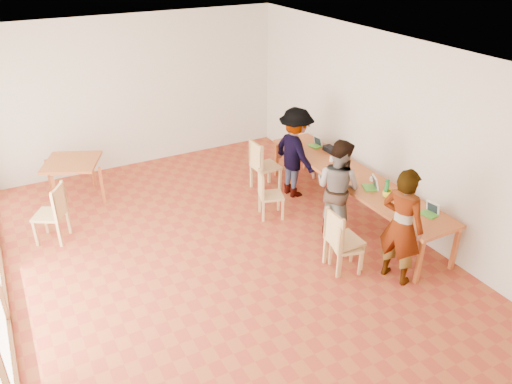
{
  "coord_description": "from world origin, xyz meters",
  "views": [
    {
      "loc": [
        -2.43,
        -5.65,
        4.39
      ],
      "look_at": [
        0.49,
        -0.18,
        1.1
      ],
      "focal_mm": 35.0,
      "sensor_mm": 36.0,
      "label": 1
    }
  ],
  "objects": [
    {
      "name": "ceiling",
      "position": [
        0.0,
        0.0,
        3.02
      ],
      "size": [
        6.0,
        8.0,
        0.04
      ],
      "primitive_type": "cube",
      "color": "white",
      "rests_on": "wall_back"
    },
    {
      "name": "person_far",
      "position": [
        2.05,
        1.27,
        0.83
      ],
      "size": [
        0.69,
        1.11,
        1.66
      ],
      "primitive_type": "imported",
      "rotation": [
        0.0,
        0.0,
        1.64
      ],
      "color": "gray",
      "rests_on": "ground"
    },
    {
      "name": "communal_table",
      "position": [
        2.5,
        0.16,
        0.7
      ],
      "size": [
        0.8,
        4.0,
        0.75
      ],
      "color": "#B55A28",
      "rests_on": "ground"
    },
    {
      "name": "wall_right",
      "position": [
        3.0,
        0.0,
        1.5
      ],
      "size": [
        0.1,
        8.0,
        3.0
      ],
      "primitive_type": "cube",
      "color": "beige",
      "rests_on": "ground"
    },
    {
      "name": "wall_front",
      "position": [
        0.0,
        -4.0,
        1.5
      ],
      "size": [
        6.0,
        0.1,
        3.0
      ],
      "primitive_type": "cube",
      "color": "beige",
      "rests_on": "ground"
    },
    {
      "name": "wall_back",
      "position": [
        0.0,
        4.0,
        1.5
      ],
      "size": [
        6.0,
        0.1,
        3.0
      ],
      "primitive_type": "cube",
      "color": "beige",
      "rests_on": "ground"
    },
    {
      "name": "green_bottle",
      "position": [
        2.48,
        -0.66,
        0.89
      ],
      "size": [
        0.07,
        0.07,
        0.28
      ],
      "primitive_type": "cylinder",
      "color": "#1C7A32",
      "rests_on": "communal_table"
    },
    {
      "name": "black_pouch",
      "position": [
        2.75,
        1.18,
        0.8
      ],
      "size": [
        0.16,
        0.26,
        0.09
      ],
      "primitive_type": "cube",
      "color": "black",
      "rests_on": "communal_table"
    },
    {
      "name": "chair_spare",
      "position": [
        -2.04,
        1.7,
        0.58
      ],
      "size": [
        0.6,
        0.6,
        0.5
      ],
      "rotation": [
        0.0,
        0.0,
        2.6
      ],
      "color": "#D9B46C",
      "rests_on": "ground"
    },
    {
      "name": "ground",
      "position": [
        0.0,
        0.0,
        0.0
      ],
      "size": [
        8.0,
        8.0,
        0.0
      ],
      "primitive_type": "plane",
      "color": "#A14A27",
      "rests_on": "ground"
    },
    {
      "name": "side_table",
      "position": [
        -1.53,
        2.97,
        0.67
      ],
      "size": [
        0.9,
        0.9,
        0.75
      ],
      "rotation": [
        0.0,
        0.0,
        -0.42
      ],
      "color": "#B55A28",
      "rests_on": "ground"
    },
    {
      "name": "condiment_cup",
      "position": [
        2.65,
        -0.13,
        0.78
      ],
      "size": [
        0.08,
        0.08,
        0.06
      ],
      "primitive_type": "cylinder",
      "color": "white",
      "rests_on": "communal_table"
    },
    {
      "name": "laptop_mid",
      "position": [
        2.47,
        -0.35,
        0.81
      ],
      "size": [
        0.29,
        0.31,
        0.21
      ],
      "rotation": [
        0.0,
        0.0,
        -0.41
      ],
      "color": "green",
      "rests_on": "communal_table"
    },
    {
      "name": "chair_empty",
      "position": [
        1.58,
        1.68,
        0.6
      ],
      "size": [
        0.47,
        0.47,
        0.52
      ],
      "rotation": [
        0.0,
        0.0,
        0.03
      ],
      "color": "#D9B46C",
      "rests_on": "ground"
    },
    {
      "name": "person_mid",
      "position": [
        1.94,
        -0.16,
        0.8
      ],
      "size": [
        0.83,
        0.93,
        1.6
      ],
      "primitive_type": "imported",
      "rotation": [
        0.0,
        0.0,
        1.9
      ],
      "color": "gray",
      "rests_on": "ground"
    },
    {
      "name": "person_near",
      "position": [
        1.97,
        -1.54,
        0.85
      ],
      "size": [
        0.57,
        0.71,
        1.7
      ],
      "primitive_type": "imported",
      "rotation": [
        0.0,
        0.0,
        1.87
      ],
      "color": "gray",
      "rests_on": "ground"
    },
    {
      "name": "pink_phone",
      "position": [
        2.34,
        -1.02,
        0.76
      ],
      "size": [
        0.05,
        0.1,
        0.01
      ],
      "primitive_type": "cube",
      "color": "#BF2F77",
      "rests_on": "communal_table"
    },
    {
      "name": "laptop_far",
      "position": [
        2.67,
        1.5,
        0.8
      ],
      "size": [
        0.23,
        0.25,
        0.19
      ],
      "rotation": [
        0.0,
        0.0,
        0.15
      ],
      "color": "green",
      "rests_on": "communal_table"
    },
    {
      "name": "clear_glass",
      "position": [
        2.51,
        0.8,
        0.8
      ],
      "size": [
        0.07,
        0.07,
        0.09
      ],
      "primitive_type": "cylinder",
      "color": "silver",
      "rests_on": "communal_table"
    },
    {
      "name": "chair_mid",
      "position": [
        1.38,
        -1.04,
        0.5
      ],
      "size": [
        0.47,
        0.47,
        0.43
      ],
      "rotation": [
        0.0,
        0.0,
        -0.29
      ],
      "color": "#D9B46C",
      "rests_on": "ground"
    },
    {
      "name": "chair_near",
      "position": [
        1.38,
        -0.98,
        0.58
      ],
      "size": [
        0.46,
        0.46,
        0.5
      ],
      "rotation": [
        0.0,
        0.0,
        -0.03
      ],
      "color": "#D9B46C",
      "rests_on": "ground"
    },
    {
      "name": "chair_far",
      "position": [
        1.19,
        0.79,
        0.51
      ],
      "size": [
        0.49,
        0.49,
        0.44
      ],
      "rotation": [
        0.0,
        0.0,
        -0.32
      ],
      "color": "#D9B46C",
      "rests_on": "ground"
    },
    {
      "name": "laptop_near",
      "position": [
        2.68,
        -1.37,
        0.8
      ],
      "size": [
        0.23,
        0.25,
        0.19
      ],
      "rotation": [
        0.0,
        0.0,
        0.16
      ],
      "color": "green",
      "rests_on": "communal_table"
    },
    {
      "name": "yellow_mug",
      "position": [
        2.48,
        -0.68,
        0.8
      ],
      "size": [
        0.18,
        0.18,
        0.11
      ],
      "primitive_type": "imported",
      "rotation": [
        0.0,
        0.0,
        -0.43
      ],
      "color": "yellow",
      "rests_on": "communal_table"
    }
  ]
}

